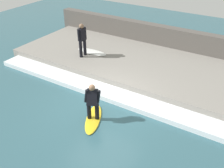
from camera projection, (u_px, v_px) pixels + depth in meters
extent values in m
plane|color=#335B66|center=(103.00, 107.00, 9.80)|extent=(28.00, 28.00, 0.00)
cube|color=gray|center=(144.00, 66.00, 12.20)|extent=(4.40, 12.66, 0.43)
cube|color=#544F49|center=(165.00, 40.00, 13.73)|extent=(0.50, 13.29, 1.43)
cube|color=silver|center=(114.00, 95.00, 10.33)|extent=(0.90, 12.03, 0.20)
ellipsoid|color=yellow|center=(93.00, 119.00, 9.17)|extent=(1.73, 1.16, 0.06)
cylinder|color=black|center=(97.00, 111.00, 8.99)|extent=(0.15, 0.15, 0.60)
cylinder|color=black|center=(89.00, 111.00, 9.02)|extent=(0.15, 0.15, 0.60)
cube|color=black|center=(92.00, 97.00, 8.70)|extent=(0.51, 0.49, 0.59)
sphere|color=#846047|center=(92.00, 88.00, 8.51)|extent=(0.21, 0.21, 0.21)
cylinder|color=black|center=(98.00, 97.00, 8.67)|extent=(0.10, 0.18, 0.50)
cylinder|color=black|center=(86.00, 96.00, 8.71)|extent=(0.10, 0.18, 0.50)
cylinder|color=black|center=(85.00, 47.00, 12.58)|extent=(0.15, 0.15, 0.81)
cylinder|color=black|center=(81.00, 49.00, 12.38)|extent=(0.15, 0.15, 0.81)
cube|color=black|center=(82.00, 34.00, 12.12)|extent=(0.39, 0.26, 0.58)
sphere|color=#846047|center=(81.00, 26.00, 11.92)|extent=(0.22, 0.22, 0.22)
cylinder|color=black|center=(85.00, 32.00, 12.25)|extent=(0.11, 0.11, 0.51)
cylinder|color=black|center=(79.00, 35.00, 11.96)|extent=(0.11, 0.11, 0.51)
ellipsoid|color=white|center=(92.00, 52.00, 13.03)|extent=(0.58, 1.65, 0.06)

